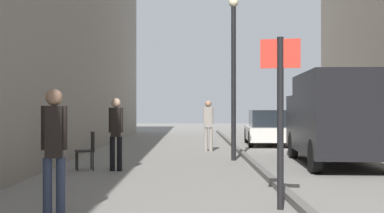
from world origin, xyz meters
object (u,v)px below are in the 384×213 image
object	(u,v)px
lamp_post	(232,67)
delivery_van	(335,116)
pedestrian_far_crossing	(114,129)
parked_car	(267,128)
pedestrian_main_foreground	(52,144)
pedestrian_mid_block	(207,122)
cafe_chair_near_window	(86,148)
street_sign_post	(279,107)

from	to	relation	value
lamp_post	delivery_van	bearing A→B (deg)	-25.65
pedestrian_far_crossing	lamp_post	bearing A→B (deg)	42.35
parked_car	pedestrian_far_crossing	bearing A→B (deg)	-115.94
pedestrian_main_foreground	lamp_post	world-z (taller)	lamp_post
pedestrian_mid_block	pedestrian_main_foreground	bearing A→B (deg)	-103.66
pedestrian_mid_block	parked_car	xyz separation A→B (m)	(2.60, 3.24, -0.33)
lamp_post	pedestrian_far_crossing	bearing A→B (deg)	-139.09
pedestrian_mid_block	parked_car	distance (m)	4.17
lamp_post	cafe_chair_near_window	size ratio (longest dim) A/B	5.06
delivery_van	lamp_post	size ratio (longest dim) A/B	1.19
street_sign_post	lamp_post	xyz separation A→B (m)	(-0.12, 7.63, 1.18)
pedestrian_main_foreground	street_sign_post	bearing A→B (deg)	-175.42
parked_car	street_sign_post	world-z (taller)	street_sign_post
lamp_post	parked_car	bearing A→B (deg)	73.37
pedestrian_main_foreground	pedestrian_far_crossing	world-z (taller)	pedestrian_main_foreground
pedestrian_main_foreground	pedestrian_mid_block	world-z (taller)	pedestrian_mid_block
pedestrian_far_crossing	cafe_chair_near_window	world-z (taller)	pedestrian_far_crossing
pedestrian_far_crossing	lamp_post	size ratio (longest dim) A/B	0.37
cafe_chair_near_window	lamp_post	bearing A→B (deg)	-75.30
delivery_van	pedestrian_main_foreground	bearing A→B (deg)	-126.17
street_sign_post	pedestrian_mid_block	bearing A→B (deg)	-72.08
lamp_post	street_sign_post	bearing A→B (deg)	-89.13
pedestrian_main_foreground	lamp_post	xyz separation A→B (m)	(3.12, 8.32, 1.69)
pedestrian_far_crossing	lamp_post	world-z (taller)	lamp_post
delivery_van	pedestrian_far_crossing	bearing A→B (deg)	-163.26
pedestrian_mid_block	street_sign_post	distance (m)	11.01
delivery_van	cafe_chair_near_window	world-z (taller)	delivery_van
pedestrian_far_crossing	parked_car	world-z (taller)	pedestrian_far_crossing
pedestrian_far_crossing	street_sign_post	size ratio (longest dim) A/B	0.68
pedestrian_main_foreground	pedestrian_far_crossing	xyz separation A→B (m)	(0.05, 5.66, -0.01)
street_sign_post	cafe_chair_near_window	bearing A→B (deg)	-39.21
pedestrian_mid_block	parked_car	bearing A→B (deg)	49.55
parked_car	pedestrian_mid_block	bearing A→B (deg)	-126.17
pedestrian_mid_block	delivery_van	bearing A→B (deg)	-56.05
parked_car	street_sign_post	size ratio (longest dim) A/B	1.65
pedestrian_mid_block	pedestrian_far_crossing	bearing A→B (deg)	-113.68
pedestrian_main_foreground	delivery_van	xyz separation A→B (m)	(5.80, 7.03, 0.27)
parked_car	street_sign_post	bearing A→B (deg)	-94.78
pedestrian_far_crossing	street_sign_post	distance (m)	5.93
street_sign_post	lamp_post	distance (m)	7.72
pedestrian_main_foreground	pedestrian_far_crossing	distance (m)	5.66
delivery_van	street_sign_post	world-z (taller)	street_sign_post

